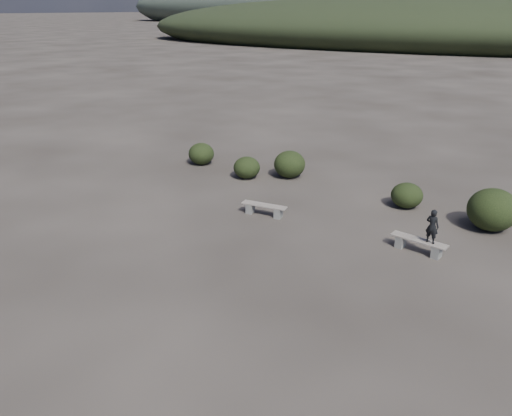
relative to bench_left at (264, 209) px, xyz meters
The scene contains 9 objects.
ground 5.62m from the bench_left, 74.17° to the right, with size 1200.00×1200.00×0.00m, color #2A2521.
bench_left is the anchor object (origin of this frame).
bench_right 5.30m from the bench_left, ahead, with size 1.69×0.57×0.41m.
seated_person 5.66m from the bench_left, ahead, with size 0.37×0.25×1.02m, color black.
shrub_a 4.16m from the bench_left, 130.94° to the left, with size 1.12×1.12×0.92m, color black.
shrub_b 4.38m from the bench_left, 106.57° to the left, with size 1.33×1.33×1.14m, color black.
shrub_c 5.20m from the bench_left, 40.20° to the left, with size 1.13×1.13×0.90m, color black.
shrub_d 7.43m from the bench_left, 22.54° to the left, with size 1.57×1.57×1.38m, color black.
shrub_f 6.73m from the bench_left, 146.17° to the left, with size 1.16×1.16×0.99m, color black.
Camera 1 is at (6.63, -8.36, 6.71)m, focal length 35.00 mm.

